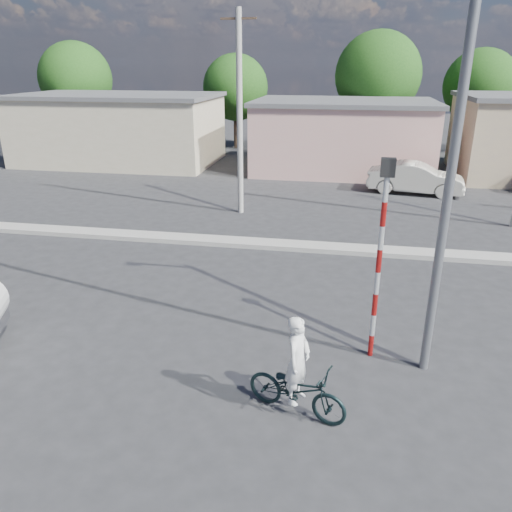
% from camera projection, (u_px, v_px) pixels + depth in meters
% --- Properties ---
extents(ground_plane, '(120.00, 120.00, 0.00)m').
position_uv_depth(ground_plane, '(213.00, 378.00, 10.24)').
color(ground_plane, '#2A2A2D').
rests_on(ground_plane, ground).
extents(median, '(40.00, 0.80, 0.16)m').
position_uv_depth(median, '(272.00, 244.00, 17.54)').
color(median, '#99968E').
rests_on(median, ground).
extents(bicycle, '(2.05, 1.26, 1.02)m').
position_uv_depth(bicycle, '(297.00, 390.00, 9.06)').
color(bicycle, black).
rests_on(bicycle, ground).
extents(cyclist, '(0.58, 0.71, 1.68)m').
position_uv_depth(cyclist, '(297.00, 374.00, 8.94)').
color(cyclist, white).
rests_on(cyclist, ground).
extents(car_cream, '(4.76, 2.27, 1.51)m').
position_uv_depth(car_cream, '(416.00, 178.00, 24.43)').
color(car_cream, beige).
rests_on(car_cream, ground).
extents(traffic_pole, '(0.28, 0.18, 4.36)m').
position_uv_depth(traffic_pole, '(381.00, 245.00, 10.13)').
color(traffic_pole, red).
rests_on(traffic_pole, ground).
extents(streetlight, '(2.34, 0.22, 9.00)m').
position_uv_depth(streetlight, '(448.00, 129.00, 8.83)').
color(streetlight, slate).
rests_on(streetlight, ground).
extents(building_row, '(37.80, 7.30, 4.44)m').
position_uv_depth(building_row, '(327.00, 133.00, 29.43)').
color(building_row, '#C3B794').
rests_on(building_row, ground).
extents(tree_row, '(34.13, 7.32, 8.10)m').
position_uv_depth(tree_row, '(286.00, 81.00, 35.09)').
color(tree_row, '#38281E').
rests_on(tree_row, ground).
extents(utility_poles, '(35.40, 0.24, 8.00)m').
position_uv_depth(utility_poles, '(373.00, 118.00, 19.20)').
color(utility_poles, '#99968E').
rests_on(utility_poles, ground).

